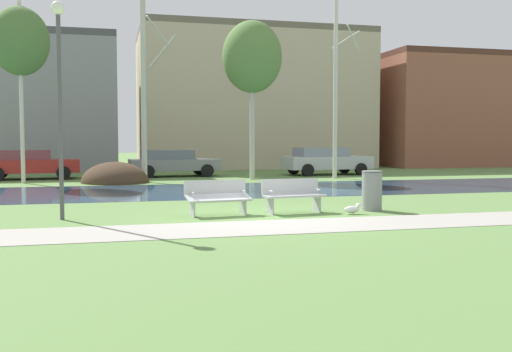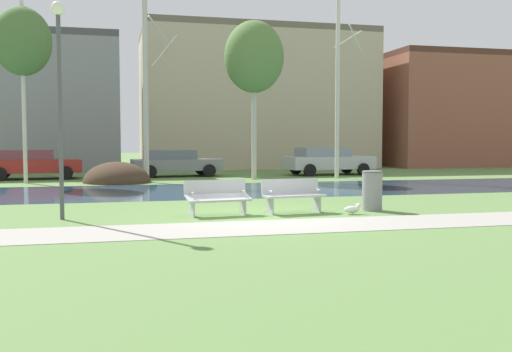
% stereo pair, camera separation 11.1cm
% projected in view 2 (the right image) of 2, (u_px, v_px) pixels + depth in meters
% --- Properties ---
extents(ground_plane, '(120.00, 120.00, 0.00)m').
position_uv_depth(ground_plane, '(202.00, 185.00, 23.69)').
color(ground_plane, '#5B7F42').
extents(paved_path_strip, '(60.00, 2.03, 0.01)m').
position_uv_depth(paved_path_strip, '(280.00, 227.00, 12.43)').
color(paved_path_strip, '#9E998E').
rests_on(paved_path_strip, ground).
extents(river_band, '(80.00, 6.48, 0.01)m').
position_uv_depth(river_band, '(211.00, 190.00, 21.28)').
color(river_band, '#33516B').
rests_on(river_band, ground).
extents(soil_mound, '(2.93, 3.45, 1.81)m').
position_uv_depth(soil_mound, '(117.00, 182.00, 25.37)').
color(soil_mound, '#423021').
rests_on(soil_mound, ground).
extents(bench_left, '(1.66, 0.75, 0.87)m').
position_uv_depth(bench_left, '(217.00, 196.00, 14.28)').
color(bench_left, '#B2B5B7').
rests_on(bench_left, ground).
extents(bench_right, '(1.66, 0.75, 0.87)m').
position_uv_depth(bench_right, '(293.00, 195.00, 14.75)').
color(bench_right, '#B2B5B7').
rests_on(bench_right, ground).
extents(trash_bin, '(0.55, 0.55, 1.05)m').
position_uv_depth(trash_bin, '(372.00, 190.00, 15.25)').
color(trash_bin, gray).
rests_on(trash_bin, ground).
extents(seagull, '(0.48, 0.18, 0.27)m').
position_uv_depth(seagull, '(353.00, 209.00, 14.51)').
color(seagull, white).
rests_on(seagull, ground).
extents(streetlamp, '(0.32, 0.32, 5.06)m').
position_uv_depth(streetlamp, '(59.00, 74.00, 13.36)').
color(streetlamp, '#4C4C51').
rests_on(streetlamp, ground).
extents(birch_far_left, '(2.43, 2.43, 7.76)m').
position_uv_depth(birch_far_left, '(22.00, 42.00, 24.51)').
color(birch_far_left, beige).
rests_on(birch_far_left, ground).
extents(birch_left, '(1.56, 2.47, 8.65)m').
position_uv_depth(birch_left, '(146.00, 81.00, 25.24)').
color(birch_left, '#BCB7A8').
rests_on(birch_left, ground).
extents(birch_center_left, '(2.78, 2.78, 7.39)m').
position_uv_depth(birch_center_left, '(254.00, 58.00, 26.82)').
color(birch_center_left, '#BCB7A8').
rests_on(birch_center_left, ground).
extents(birch_center, '(1.29, 2.34, 8.58)m').
position_uv_depth(birch_center, '(338.00, 87.00, 27.72)').
color(birch_center, beige).
rests_on(birch_center, ground).
extents(parked_van_nearest_red, '(4.45, 2.36, 1.39)m').
position_uv_depth(parked_van_nearest_red, '(32.00, 163.00, 27.33)').
color(parked_van_nearest_red, maroon).
rests_on(parked_van_nearest_red, ground).
extents(parked_sedan_second_grey, '(4.60, 2.32, 1.34)m').
position_uv_depth(parked_sedan_second_grey, '(175.00, 162.00, 29.28)').
color(parked_sedan_second_grey, slate).
rests_on(parked_sedan_second_grey, ground).
extents(parked_hatch_third_silver, '(4.75, 2.37, 1.45)m').
position_uv_depth(parked_hatch_third_silver, '(328.00, 160.00, 30.64)').
color(parked_hatch_third_silver, '#B2B5BC').
rests_on(parked_hatch_third_silver, ground).
extents(building_grey_warehouse, '(10.64, 8.49, 8.06)m').
position_uv_depth(building_grey_warehouse, '(31.00, 104.00, 35.44)').
color(building_grey_warehouse, gray).
rests_on(building_grey_warehouse, ground).
extents(building_beige_block, '(15.14, 9.33, 9.20)m').
position_uv_depth(building_beige_block, '(253.00, 100.00, 40.16)').
color(building_beige_block, '#BCAD8E').
rests_on(building_beige_block, ground).
extents(building_brick_low, '(13.58, 9.76, 7.88)m').
position_uv_depth(building_brick_low, '(459.00, 112.00, 43.18)').
color(building_brick_low, brown).
rests_on(building_brick_low, ground).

